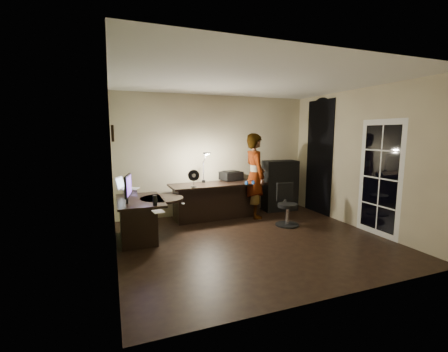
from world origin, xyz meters
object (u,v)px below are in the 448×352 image
object	(u,v)px
desk_left	(140,219)
person	(255,176)
cabinet	(280,186)
monitor	(127,194)
desk_right	(218,201)
office_chair	(288,205)

from	to	relation	value
desk_left	person	xyz separation A→B (m)	(2.51, 0.57, 0.57)
cabinet	person	world-z (taller)	person
monitor	desk_right	bearing A→B (deg)	38.29
desk_left	office_chair	size ratio (longest dim) A/B	1.47
office_chair	cabinet	bearing A→B (deg)	78.63
desk_right	cabinet	bearing A→B (deg)	2.74
monitor	person	bearing A→B (deg)	27.62
office_chair	person	xyz separation A→B (m)	(-0.34, 0.81, 0.51)
cabinet	office_chair	bearing A→B (deg)	-110.27
person	monitor	bearing A→B (deg)	110.23
cabinet	desk_right	bearing A→B (deg)	-171.13
office_chair	desk_left	bearing A→B (deg)	-172.38
desk_right	monitor	world-z (taller)	monitor
desk_left	monitor	distance (m)	0.62
cabinet	office_chair	distance (m)	1.26
desk_left	person	size ratio (longest dim) A/B	0.67
desk_left	desk_right	xyz separation A→B (m)	(1.71, 0.75, 0.03)
desk_left	desk_right	bearing A→B (deg)	23.87
desk_right	monitor	xyz separation A→B (m)	(-1.93, -1.01, 0.49)
person	desk_right	bearing A→B (deg)	80.77
desk_right	desk_left	bearing A→B (deg)	-158.90
desk_right	person	world-z (taller)	person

